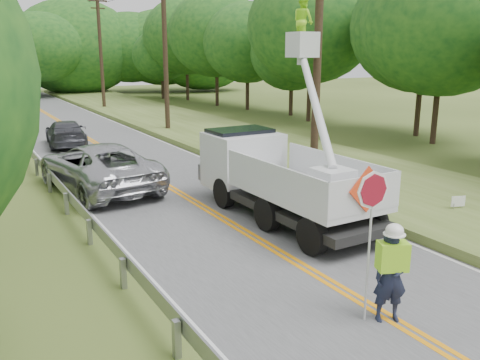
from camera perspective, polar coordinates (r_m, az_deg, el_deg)
ground at (r=10.58m, az=16.98°, el=-15.03°), size 140.00×140.00×0.00m
road at (r=21.90m, az=-10.46°, el=0.72°), size 7.20×96.00×0.03m
guardrail at (r=21.73m, az=-21.37°, el=1.32°), size 0.18×48.00×0.77m
utility_poles at (r=26.06m, az=-2.59°, el=14.75°), size 1.60×43.30×10.00m
tall_grass_verge at (r=25.05m, az=5.01°, el=2.94°), size 7.00×96.00×0.30m
treeline_right at (r=37.68m, az=8.04°, el=16.03°), size 11.73×54.15×10.88m
treeline_horizon at (r=62.80m, az=-24.51°, el=13.48°), size 57.36×14.72×11.32m
flagger at (r=10.10m, az=16.64°, el=-9.62°), size 1.15×0.67×2.97m
bucket_truck at (r=16.40m, az=3.47°, el=1.99°), size 4.30×7.14×6.91m
suv_silver at (r=19.54m, az=-15.68°, el=1.47°), size 3.68×6.68×1.77m
suv_darkgrey at (r=29.38m, az=-19.06°, el=5.01°), size 2.47×4.97×1.39m
stop_sign_permanent at (r=27.03m, az=-24.74°, el=5.08°), size 0.44×0.11×2.08m
yard_sign at (r=17.21m, az=23.37°, el=-2.31°), size 0.46×0.17×0.69m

